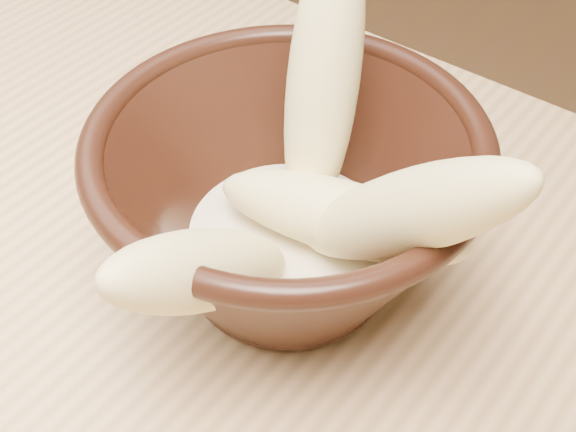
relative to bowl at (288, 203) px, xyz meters
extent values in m
cylinder|color=tan|center=(-0.56, 0.20, -0.46)|extent=(0.05, 0.05, 0.71)
cylinder|color=black|center=(0.00, 0.00, -0.06)|extent=(0.09, 0.09, 0.01)
cylinder|color=black|center=(0.00, 0.00, -0.04)|extent=(0.09, 0.09, 0.01)
torus|color=black|center=(0.00, 0.00, 0.04)|extent=(0.21, 0.21, 0.01)
cylinder|color=beige|center=(0.00, 0.00, -0.03)|extent=(0.12, 0.12, 0.02)
ellipsoid|color=#F3E88F|center=(-0.01, 0.04, 0.05)|extent=(0.07, 0.10, 0.16)
ellipsoid|color=#F3E88F|center=(0.07, -0.01, 0.04)|extent=(0.15, 0.07, 0.15)
ellipsoid|color=#F3E88F|center=(0.03, 0.01, 0.00)|extent=(0.15, 0.07, 0.05)
ellipsoid|color=#F3E88F|center=(0.01, -0.08, 0.02)|extent=(0.04, 0.14, 0.12)
camera|label=1|loc=(0.19, -0.24, 0.30)|focal=50.00mm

